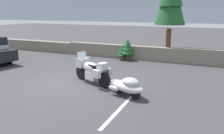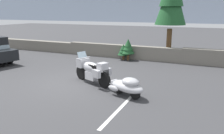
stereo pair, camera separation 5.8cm
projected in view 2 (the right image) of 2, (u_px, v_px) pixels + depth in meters
The scene contains 7 objects.
ground_plane at pixel (73, 82), 10.15m from camera, with size 80.00×80.00×0.00m, color #38383A.
stone_guard_wall at pixel (127, 52), 15.30m from camera, with size 24.00×0.61×0.96m.
touring_motorcycle at pixel (92, 70), 9.91m from camera, with size 2.17×1.28×1.33m.
car_shaped_trailer at pixel (127, 86), 8.42m from camera, with size 2.16×1.24×0.76m.
pine_sapling_near at pixel (123, 50), 14.78m from camera, with size 0.77×0.77×1.03m.
pine_sapling_farther at pixel (128, 47), 14.59m from camera, with size 0.85×0.85×1.40m.
parking_stripe_marker at pixel (123, 106), 7.65m from camera, with size 0.12×3.60×0.01m, color silver.
Camera 2 is at (5.52, -8.15, 3.13)m, focal length 35.99 mm.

